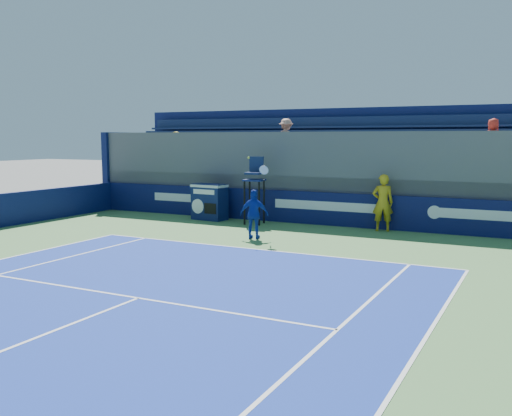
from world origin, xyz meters
The scene contains 6 objects.
ball_person centered at (2.15, 16.71, 0.98)m, with size 0.71×0.46×1.94m, color gold.
back_hoarding centered at (0.00, 17.10, 0.60)m, with size 20.40×0.21×1.20m.
match_clock centered at (-4.49, 16.34, 0.74)m, with size 1.39×0.85×1.40m.
umpire_chair centered at (-2.45, 16.16, 1.53)m, with size 0.79×0.79×2.48m.
tennis_player centered at (-1.04, 13.42, 0.79)m, with size 1.00×0.58×2.57m.
stadium_seating centered at (-0.01, 19.15, 1.84)m, with size 21.00×4.05×4.40m.
Camera 1 is at (7.05, -2.27, 3.16)m, focal length 40.00 mm.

